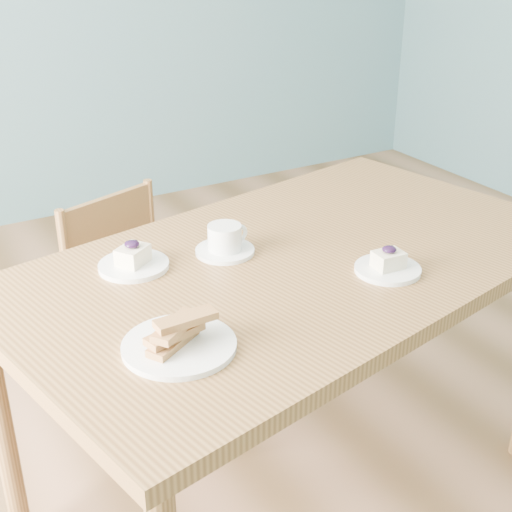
% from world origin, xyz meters
% --- Properties ---
extents(room, '(5.01, 5.01, 2.71)m').
position_xyz_m(room, '(0.00, 0.00, 1.35)').
color(room, '#A6704D').
rests_on(room, ground).
extents(dining_table, '(1.71, 1.19, 0.84)m').
position_xyz_m(dining_table, '(-0.16, -0.15, 0.75)').
color(dining_table, olive).
rests_on(dining_table, ground).
extents(dining_chair, '(0.49, 0.48, 0.85)m').
position_xyz_m(dining_chair, '(-0.41, 0.38, 0.44)').
color(dining_chair, olive).
rests_on(dining_chair, ground).
extents(cheesecake_plate_near, '(0.17, 0.17, 0.07)m').
position_xyz_m(cheesecake_plate_near, '(-0.01, -0.35, 0.85)').
color(cheesecake_plate_near, white).
rests_on(cheesecake_plate_near, dining_table).
extents(cheesecake_plate_far, '(0.18, 0.18, 0.08)m').
position_xyz_m(cheesecake_plate_far, '(-0.56, -0.00, 0.86)').
color(cheesecake_plate_far, white).
rests_on(cheesecake_plate_far, dining_table).
extents(coffee_cup, '(0.16, 0.16, 0.08)m').
position_xyz_m(coffee_cup, '(-0.31, -0.04, 0.87)').
color(coffee_cup, white).
rests_on(coffee_cup, dining_table).
extents(biscotti_plate, '(0.24, 0.24, 0.08)m').
position_xyz_m(biscotti_plate, '(-0.61, -0.40, 0.86)').
color(biscotti_plate, white).
rests_on(biscotti_plate, dining_table).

